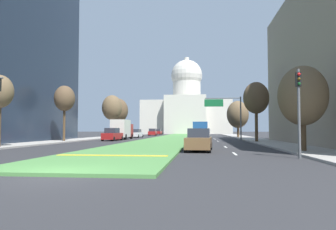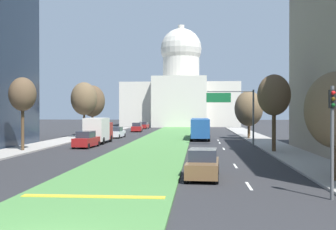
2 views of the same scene
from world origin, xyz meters
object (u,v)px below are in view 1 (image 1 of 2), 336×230
at_px(city_bus, 200,129).
at_px(street_tree_left_mid, 65,99).
at_px(street_tree_left_far, 112,108).
at_px(sedan_midblock, 112,135).
at_px(street_tree_right_near, 303,96).
at_px(sedan_far_horizon, 153,132).
at_px(street_tree_right_distant, 238,114).
at_px(sedan_lead_stopped, 199,140).
at_px(street_tree_right_mid, 256,98).
at_px(street_tree_right_far, 238,114).
at_px(sedan_very_far, 158,132).
at_px(overhead_guide_sign, 227,109).
at_px(traffic_light_near_right, 299,101).
at_px(street_tree_left_near, 0,92).
at_px(street_tree_left_distant, 119,111).
at_px(box_truck_delivery, 122,129).
at_px(sedan_distant, 136,134).
at_px(capitol_building, 187,109).

bearing_deg(city_bus, street_tree_left_mid, -132.94).
distance_m(street_tree_left_far, sedan_midblock, 16.98).
distance_m(street_tree_right_near, sedan_far_horizon, 58.64).
bearing_deg(street_tree_right_distant, sedan_lead_stopped, -100.93).
distance_m(street_tree_right_mid, street_tree_right_far, 19.13).
height_order(street_tree_right_near, sedan_very_far, street_tree_right_near).
height_order(sedan_midblock, sedan_very_far, sedan_midblock).
bearing_deg(overhead_guide_sign, street_tree_right_far, 76.29).
bearing_deg(street_tree_right_near, sedan_midblock, 134.32).
relative_size(street_tree_left_mid, sedan_very_far, 1.77).
bearing_deg(traffic_light_near_right, sedan_far_horizon, 106.84).
height_order(street_tree_left_near, street_tree_left_mid, street_tree_left_mid).
height_order(street_tree_left_distant, box_truck_delivery, street_tree_left_distant).
bearing_deg(sedan_far_horizon, sedan_distant, -91.38).
distance_m(traffic_light_near_right, sedan_distant, 45.66).
relative_size(overhead_guide_sign, street_tree_left_near, 1.00).
relative_size(capitol_building, street_tree_right_mid, 4.10).
bearing_deg(street_tree_left_mid, street_tree_left_distant, 89.92).
bearing_deg(street_tree_left_mid, traffic_light_near_right, -40.73).
height_order(street_tree_right_near, street_tree_right_mid, street_tree_right_mid).
xyz_separation_m(street_tree_left_near, street_tree_right_distant, (25.34, 38.84, -0.22)).
distance_m(traffic_light_near_right, sedan_lead_stopped, 8.41).
xyz_separation_m(sedan_lead_stopped, sedan_midblock, (-12.66, 19.58, 0.04)).
xyz_separation_m(overhead_guide_sign, sedan_distant, (-16.67, 13.77, -3.85)).
height_order(street_tree_right_mid, sedan_very_far, street_tree_right_mid).
height_order(overhead_guide_sign, sedan_distant, overhead_guide_sign).
relative_size(street_tree_right_mid, sedan_far_horizon, 1.79).
bearing_deg(street_tree_right_mid, street_tree_left_far, 141.29).
bearing_deg(street_tree_left_mid, sedan_midblock, 43.45).
distance_m(capitol_building, street_tree_right_mid, 73.40).
distance_m(overhead_guide_sign, sedan_very_far, 48.19).
bearing_deg(capitol_building, street_tree_left_mid, -99.86).
xyz_separation_m(sedan_distant, box_truck_delivery, (-0.15, -10.44, 0.89)).
xyz_separation_m(street_tree_left_far, sedan_far_horizon, (5.09, 19.02, -5.07)).
bearing_deg(street_tree_right_far, street_tree_left_distant, 164.85).
bearing_deg(capitol_building, box_truck_delivery, -97.13).
bearing_deg(traffic_light_near_right, sedan_distant, 113.92).
height_order(overhead_guide_sign, street_tree_right_far, street_tree_right_far).
height_order(street_tree_left_mid, sedan_midblock, street_tree_left_mid).
relative_size(sedan_far_horizon, sedan_very_far, 1.02).
relative_size(street_tree_right_mid, sedan_lead_stopped, 1.65).
relative_size(street_tree_right_far, box_truck_delivery, 1.09).
bearing_deg(sedan_far_horizon, capitol_building, 77.96).
relative_size(street_tree_left_distant, sedan_lead_stopped, 1.79).
height_order(street_tree_left_distant, sedan_far_horizon, street_tree_left_distant).
distance_m(street_tree_right_near, city_bus, 35.70).
xyz_separation_m(capitol_building, box_truck_delivery, (-7.77, -62.17, -7.30)).
bearing_deg(street_tree_right_near, street_tree_right_far, 90.75).
relative_size(street_tree_right_mid, city_bus, 0.69).
xyz_separation_m(street_tree_left_near, sedan_distant, (4.90, 34.79, -4.15)).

